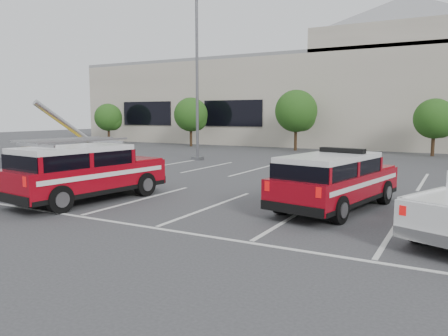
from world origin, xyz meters
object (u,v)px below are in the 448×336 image
at_px(convention_building, 385,95).
at_px(tree_mid_right, 436,120).
at_px(light_pole_left, 197,77).
at_px(fire_chief_suv, 335,185).
at_px(tree_left, 192,116).
at_px(tree_mid_left, 297,113).
at_px(ladder_suv, 84,176).
at_px(tree_far_left, 109,118).
at_px(utility_rig, 54,167).

distance_m(convention_building, tree_mid_right, 11.20).
relative_size(light_pole_left, fire_chief_suv, 1.85).
xyz_separation_m(tree_left, light_pole_left, (6.91, -10.05, 2.41)).
height_order(tree_mid_left, tree_mid_right, tree_mid_left).
bearing_deg(ladder_suv, tree_far_left, 139.01).
bearing_deg(fire_chief_suv, tree_far_left, 155.17).
xyz_separation_m(tree_far_left, light_pole_left, (16.91, -10.05, 2.68)).
bearing_deg(ladder_suv, tree_left, 122.01).
relative_size(fire_chief_suv, utility_rig, 1.29).
distance_m(tree_mid_right, light_pole_left, 16.72).
relative_size(tree_far_left, light_pole_left, 0.39).
bearing_deg(tree_mid_right, fire_chief_suv, -94.54).
xyz_separation_m(convention_building, utility_rig, (-8.46, -30.79, -4.02)).
relative_size(tree_far_left, fire_chief_suv, 0.72).
bearing_deg(fire_chief_suv, light_pole_left, 148.74).
bearing_deg(tree_left, tree_mid_left, 0.00).
relative_size(convention_building, ladder_suv, 10.81).
bearing_deg(tree_far_left, tree_left, 0.00).
distance_m(ladder_suv, utility_rig, 4.61).
bearing_deg(light_pole_left, tree_mid_right, 37.50).
distance_m(fire_chief_suv, ladder_suv, 8.15).
distance_m(convention_building, tree_mid_left, 11.19).
height_order(tree_mid_right, light_pole_left, light_pole_left).
xyz_separation_m(tree_left, utility_rig, (6.63, -20.97, -2.08)).
height_order(light_pole_left, fire_chief_suv, light_pole_left).
bearing_deg(tree_left, ladder_suv, -65.22).
bearing_deg(tree_mid_left, tree_far_left, -180.00).
distance_m(tree_mid_left, ladder_suv, 23.27).
distance_m(tree_mid_left, utility_rig, 21.37).
relative_size(convention_building, tree_mid_right, 15.04).
relative_size(tree_mid_right, fire_chief_suv, 0.72).
xyz_separation_m(light_pole_left, ladder_suv, (3.78, -13.11, -4.35)).
relative_size(tree_mid_left, fire_chief_suv, 0.87).
xyz_separation_m(convention_building, fire_chief_suv, (3.29, -30.26, -3.96)).
height_order(convention_building, light_pole_left, convention_building).
bearing_deg(tree_far_left, tree_mid_left, 0.00).
xyz_separation_m(convention_building, ladder_suv, (-4.40, -32.98, -3.88)).
distance_m(tree_mid_right, fire_chief_suv, 20.58).
bearing_deg(tree_far_left, utility_rig, -51.58).
distance_m(tree_far_left, tree_mid_right, 30.00).
height_order(tree_mid_left, fire_chief_suv, tree_mid_left).
bearing_deg(utility_rig, tree_left, 119.61).
bearing_deg(tree_mid_right, ladder_suv, -111.90).
distance_m(tree_mid_left, tree_mid_right, 10.01).
bearing_deg(light_pole_left, utility_rig, -91.46).
xyz_separation_m(convention_building, light_pole_left, (-8.18, -19.86, 0.47)).
bearing_deg(utility_rig, fire_chief_suv, 14.61).
height_order(tree_mid_left, light_pole_left, light_pole_left).
xyz_separation_m(light_pole_left, fire_chief_suv, (11.47, -10.40, -4.43)).
height_order(tree_far_left, tree_left, tree_left).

